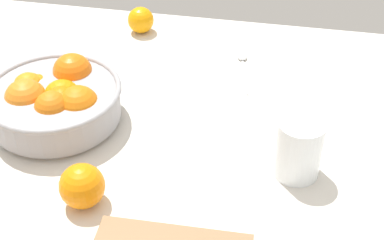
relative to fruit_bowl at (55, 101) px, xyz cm
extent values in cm
cube|color=silver|center=(27.26, -3.89, -6.50)|extent=(133.67, 107.49, 3.00)
cylinder|color=#99999E|center=(0.01, -0.22, -4.40)|extent=(24.10, 24.10, 1.20)
cylinder|color=#99999E|center=(0.01, -0.22, -0.62)|extent=(26.20, 26.20, 6.36)
torus|color=#99999E|center=(0.01, -0.22, 2.56)|extent=(27.40, 27.40, 1.20)
sphere|color=orange|center=(5.86, -2.09, 0.84)|extent=(8.52, 8.52, 8.52)
sphere|color=orange|center=(1.41, 0.63, 0.21)|extent=(7.93, 7.93, 7.93)
sphere|color=orange|center=(1.19, 7.58, 2.00)|extent=(8.31, 8.31, 8.31)
sphere|color=orange|center=(-5.16, 3.55, -0.32)|extent=(6.46, 6.46, 6.46)
sphere|color=orange|center=(-6.56, 2.40, 0.45)|extent=(6.78, 6.78, 6.78)
sphere|color=orange|center=(-4.97, -2.30, 1.15)|extent=(8.52, 8.52, 8.52)
sphere|color=orange|center=(1.54, -4.55, 1.55)|extent=(7.07, 7.07, 7.07)
sphere|color=orange|center=(2.49, -1.96, 1.00)|extent=(7.14, 7.14, 7.14)
cylinder|color=white|center=(48.85, -6.37, 0.75)|extent=(8.64, 8.64, 11.50)
cylinder|color=#F3AC3D|center=(48.85, -6.37, -1.88)|extent=(7.60, 7.60, 6.23)
sphere|color=orange|center=(7.19, 39.37, -1.65)|extent=(6.70, 6.70, 6.70)
sphere|color=orange|center=(13.18, -21.18, -1.04)|extent=(7.92, 7.92, 7.92)
ellipsoid|color=silver|center=(34.48, 31.20, -4.50)|extent=(2.82, 3.57, 1.00)
cylinder|color=silver|center=(36.12, 22.89, -4.65)|extent=(3.35, 13.62, 0.70)
camera|label=1|loc=(44.47, -84.47, 66.53)|focal=52.41mm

